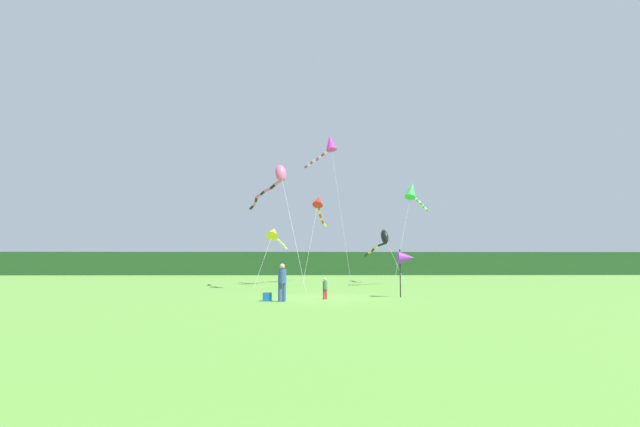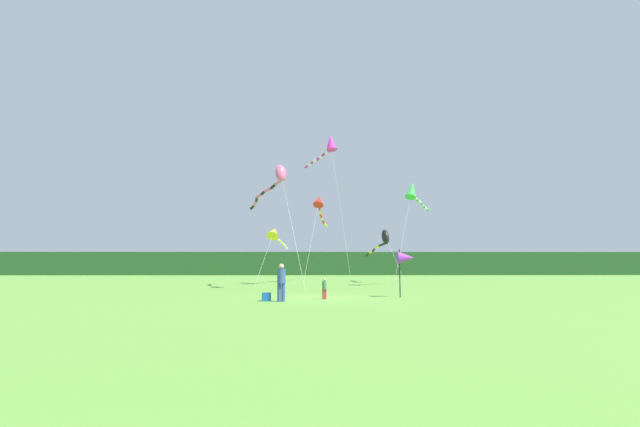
# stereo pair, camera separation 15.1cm
# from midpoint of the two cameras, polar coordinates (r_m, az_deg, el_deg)

# --- Properties ---
(ground_plane) EXTENTS (120.00, 120.00, 0.00)m
(ground_plane) POSITION_cam_midpoint_polar(r_m,az_deg,el_deg) (24.62, 0.10, -10.45)
(ground_plane) COLOR #5B9338
(distant_treeline) EXTENTS (108.00, 3.38, 3.41)m
(distant_treeline) POSITION_cam_midpoint_polar(r_m,az_deg,el_deg) (69.54, -0.69, -6.22)
(distant_treeline) COLOR #234C23
(distant_treeline) RESTS_ON ground
(person_adult) EXTENTS (0.40, 0.40, 1.81)m
(person_adult) POSITION_cam_midpoint_polar(r_m,az_deg,el_deg) (22.37, -4.92, -8.27)
(person_adult) COLOR #334C8C
(person_adult) RESTS_ON ground
(person_child) EXTENTS (0.24, 0.24, 1.07)m
(person_child) POSITION_cam_midpoint_polar(r_m,az_deg,el_deg) (23.71, 0.45, -9.17)
(person_child) COLOR #B23338
(person_child) RESTS_ON ground
(cooler_box) EXTENTS (0.43, 0.31, 0.41)m
(cooler_box) POSITION_cam_midpoint_polar(r_m,az_deg,el_deg) (22.76, -6.75, -10.25)
(cooler_box) COLOR #1959B2
(cooler_box) RESTS_ON ground
(banner_flag_pole) EXTENTS (0.90, 0.70, 2.59)m
(banner_flag_pole) POSITION_cam_midpoint_polar(r_m,az_deg,el_deg) (25.48, 10.48, -5.46)
(banner_flag_pole) COLOR black
(banner_flag_pole) RESTS_ON ground
(kite_magenta) EXTENTS (3.71, 5.70, 12.42)m
(kite_magenta) POSITION_cam_midpoint_polar(r_m,az_deg,el_deg) (38.39, 0.97, 8.48)
(kite_magenta) COLOR #B2B2B2
(kite_magenta) RESTS_ON ground
(kite_rainbow) EXTENTS (4.87, 10.01, 8.83)m
(kite_rainbow) POSITION_cam_midpoint_polar(r_m,az_deg,el_deg) (33.40, -5.71, 4.14)
(kite_rainbow) COLOR #B2B2B2
(kite_rainbow) RESTS_ON ground
(kite_green) EXTENTS (4.10, 5.49, 8.42)m
(kite_green) POSITION_cam_midpoint_polar(r_m,az_deg,el_deg) (37.37, 11.28, 2.70)
(kite_green) COLOR #B2B2B2
(kite_green) RESTS_ON ground
(kite_yellow) EXTENTS (2.04, 8.54, 5.15)m
(kite_yellow) POSITION_cam_midpoint_polar(r_m,az_deg,el_deg) (39.74, -5.82, -2.52)
(kite_yellow) COLOR #B2B2B2
(kite_yellow) RESTS_ON ground
(kite_black) EXTENTS (2.38, 9.27, 5.11)m
(kite_black) POSITION_cam_midpoint_polar(r_m,az_deg,el_deg) (43.55, 7.66, -3.23)
(kite_black) COLOR #B2B2B2
(kite_black) RESTS_ON ground
(kite_red) EXTENTS (2.34, 10.48, 8.37)m
(kite_red) POSITION_cam_midpoint_polar(r_m,az_deg,el_deg) (43.30, -0.24, 1.25)
(kite_red) COLOR #B2B2B2
(kite_red) RESTS_ON ground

